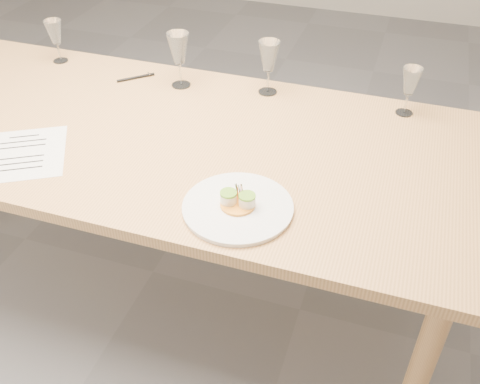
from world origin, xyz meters
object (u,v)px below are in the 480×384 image
(recipe_sheet, at_px, (27,153))
(wine_glass_3, at_px, (411,82))
(wine_glass_0, at_px, (55,33))
(ballpoint_pen, at_px, (136,77))
(dinner_plate, at_px, (238,206))
(wine_glass_2, at_px, (269,57))
(wine_glass_1, at_px, (178,50))
(dining_table, at_px, (134,142))

(recipe_sheet, bearing_deg, wine_glass_3, -0.12)
(wine_glass_0, bearing_deg, recipe_sheet, -65.43)
(recipe_sheet, bearing_deg, wine_glass_0, 84.64)
(ballpoint_pen, bearing_deg, dinner_plate, -88.04)
(wine_glass_3, bearing_deg, recipe_sheet, -150.19)
(dinner_plate, distance_m, wine_glass_3, 0.83)
(dinner_plate, bearing_deg, wine_glass_3, 60.45)
(dinner_plate, distance_m, recipe_sheet, 0.75)
(recipe_sheet, height_order, wine_glass_3, wine_glass_3)
(ballpoint_pen, distance_m, wine_glass_0, 0.41)
(ballpoint_pen, height_order, wine_glass_0, wine_glass_0)
(wine_glass_2, relative_size, wine_glass_3, 1.16)
(wine_glass_0, xyz_separation_m, wine_glass_1, (0.59, -0.04, 0.03))
(wine_glass_1, height_order, wine_glass_2, wine_glass_1)
(wine_glass_0, bearing_deg, dinner_plate, -33.81)
(ballpoint_pen, xyz_separation_m, wine_glass_3, (1.07, 0.06, 0.12))
(ballpoint_pen, xyz_separation_m, wine_glass_2, (0.54, 0.06, 0.14))
(wine_glass_0, bearing_deg, wine_glass_3, 0.48)
(ballpoint_pen, height_order, wine_glass_1, wine_glass_1)
(recipe_sheet, relative_size, wine_glass_2, 1.85)
(recipe_sheet, bearing_deg, wine_glass_2, 16.22)
(wine_glass_1, bearing_deg, wine_glass_0, 175.79)
(ballpoint_pen, height_order, wine_glass_2, wine_glass_2)
(dinner_plate, relative_size, wine_glass_3, 1.79)
(recipe_sheet, relative_size, ballpoint_pen, 3.15)
(recipe_sheet, bearing_deg, dining_table, 16.95)
(dining_table, bearing_deg, ballpoint_pen, 114.73)
(dining_table, height_order, recipe_sheet, recipe_sheet)
(dining_table, bearing_deg, recipe_sheet, -133.12)
(wine_glass_1, bearing_deg, dinner_plate, -54.96)
(ballpoint_pen, bearing_deg, wine_glass_0, 129.61)
(recipe_sheet, xyz_separation_m, wine_glass_0, (-0.30, 0.65, 0.13))
(dining_table, distance_m, wine_glass_1, 0.41)
(dining_table, distance_m, wine_glass_2, 0.60)
(dinner_plate, xyz_separation_m, wine_glass_0, (-1.05, 0.70, 0.11))
(ballpoint_pen, xyz_separation_m, wine_glass_0, (-0.39, 0.05, 0.12))
(recipe_sheet, relative_size, wine_glass_0, 2.13)
(dining_table, relative_size, wine_glass_1, 11.11)
(dining_table, xyz_separation_m, wine_glass_2, (0.39, 0.40, 0.21))
(dining_table, xyz_separation_m, recipe_sheet, (-0.25, -0.26, 0.07))
(dining_table, bearing_deg, dinner_plate, -31.97)
(dinner_plate, distance_m, wine_glass_2, 0.73)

